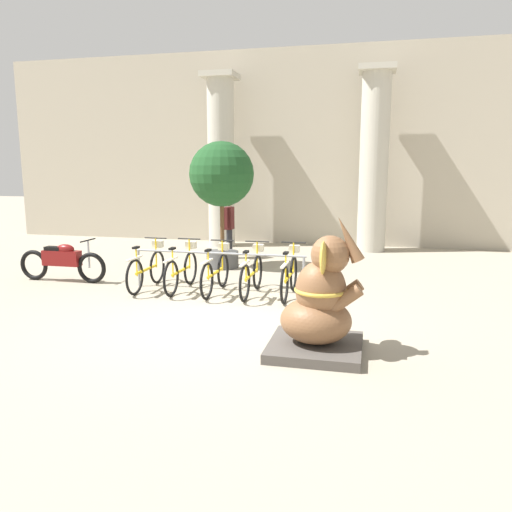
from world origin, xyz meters
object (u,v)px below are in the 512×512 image
Objects in this scene: bicycle_2 at (216,272)px; motorcycle at (62,261)px; bicycle_0 at (147,269)px; bicycle_1 at (182,270)px; elephant_statue at (320,307)px; bicycle_4 at (290,275)px; bicycle_3 at (252,274)px; potted_tree at (222,180)px; person_pedestrian at (229,223)px.

bicycle_2 is 0.84× the size of motorcycle.
bicycle_0 is 1.00× the size of bicycle_2.
bicycle_1 is 1.00× the size of bicycle_2.
bicycle_2 is 0.94× the size of elephant_statue.
bicycle_4 is 0.84× the size of motorcycle.
bicycle_1 is at bearing 176.37° from bicycle_2.
bicycle_0 is 0.72m from bicycle_1.
bicycle_3 is at bearing -0.13° from bicycle_0.
bicycle_1 is 2.92m from potted_tree.
bicycle_1 is at bearing 3.57° from bicycle_0.
bicycle_2 is at bearing -77.75° from person_pedestrian.
elephant_statue is 6.10m from potted_tree.
potted_tree reaches higher than bicycle_3.
bicycle_3 is 1.00× the size of bicycle_4.
bicycle_2 is at bearing 129.85° from elephant_statue.
bicycle_3 is 0.84× the size of motorcycle.
bicycle_2 and bicycle_4 have the same top height.
bicycle_4 is at bearing -0.22° from bicycle_1.
bicycle_0 is 1.00× the size of bicycle_1.
elephant_statue is at bearing -26.83° from motorcycle.
elephant_statue is at bearing -60.15° from bicycle_3.
bicycle_0 is 3.75m from person_pedestrian.
person_pedestrian is at bearing 80.03° from bicycle_0.
bicycle_2 reaches higher than motorcycle.
person_pedestrian is 0.53× the size of potted_tree.
elephant_statue reaches higher than bicycle_0.
person_pedestrian reaches higher than bicycle_3.
bicycle_4 is 0.57× the size of potted_tree.
bicycle_0 is 1.07× the size of person_pedestrian.
bicycle_2 is 1.00× the size of bicycle_4.
bicycle_4 is at bearing -1.47° from motorcycle.
bicycle_1 is 2.74m from motorcycle.
potted_tree reaches higher than bicycle_0.
potted_tree reaches higher than bicycle_1.
bicycle_3 is at bearing -67.56° from person_pedestrian.
bicycle_0 is 0.57× the size of potted_tree.
elephant_statue reaches higher than person_pedestrian.
elephant_statue reaches higher than bicycle_1.
bicycle_0 is 1.00× the size of bicycle_3.
bicycle_0 is at bearing -99.97° from person_pedestrian.
bicycle_3 is 1.07× the size of person_pedestrian.
bicycle_3 is (1.44, -0.05, 0.00)m from bicycle_1.
person_pedestrian is (-0.08, 3.61, 0.55)m from bicycle_1.
bicycle_3 is at bearing -1.98° from bicycle_1.
bicycle_4 is (2.87, 0.04, 0.00)m from bicycle_0.
elephant_statue is (0.86, -2.78, 0.21)m from bicycle_4.
bicycle_0 and bicycle_4 have the same top height.
bicycle_1 is 1.07× the size of person_pedestrian.
bicycle_3 and bicycle_4 have the same top height.
potted_tree reaches higher than person_pedestrian.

